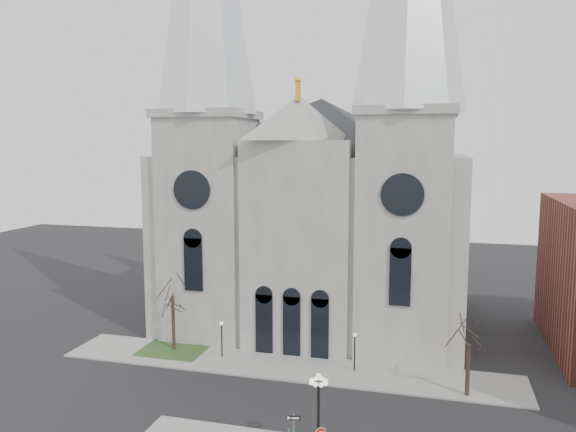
# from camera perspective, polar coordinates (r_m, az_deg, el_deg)

# --- Properties ---
(ground) EXTENTS (160.00, 160.00, 0.00)m
(ground) POSITION_cam_1_polar(r_m,az_deg,el_deg) (40.85, -4.72, -20.70)
(ground) COLOR black
(ground) RESTS_ON ground
(sidewalk_far) EXTENTS (40.00, 6.00, 0.14)m
(sidewalk_far) POSITION_cam_1_polar(r_m,az_deg,el_deg) (50.33, -0.35, -14.99)
(sidewalk_far) COLOR gray
(sidewalk_far) RESTS_ON ground
(grass_patch) EXTENTS (6.00, 5.00, 0.18)m
(grass_patch) POSITION_cam_1_polar(r_m,az_deg,el_deg) (54.91, -11.50, -13.17)
(grass_patch) COLOR #2B471E
(grass_patch) RESTS_ON ground
(cathedral) EXTENTS (33.00, 26.66, 54.00)m
(cathedral) POSITION_cam_1_polar(r_m,az_deg,el_deg) (58.08, 2.76, 6.63)
(cathedral) COLOR gray
(cathedral) RESTS_ON ground
(tree_left) EXTENTS (3.20, 3.20, 7.50)m
(tree_left) POSITION_cam_1_polar(r_m,az_deg,el_deg) (53.25, -11.65, -7.62)
(tree_left) COLOR black
(tree_left) RESTS_ON ground
(tree_right) EXTENTS (3.20, 3.20, 6.00)m
(tree_right) POSITION_cam_1_polar(r_m,az_deg,el_deg) (45.42, 17.92, -11.94)
(tree_right) COLOR black
(tree_right) RESTS_ON ground
(ped_lamp_left) EXTENTS (0.32, 0.32, 3.26)m
(ped_lamp_left) POSITION_cam_1_polar(r_m,az_deg,el_deg) (51.78, -6.75, -11.72)
(ped_lamp_left) COLOR black
(ped_lamp_left) RESTS_ON sidewalk_far
(ped_lamp_right) EXTENTS (0.32, 0.32, 3.26)m
(ped_lamp_right) POSITION_cam_1_polar(r_m,az_deg,el_deg) (48.83, 6.79, -12.91)
(ped_lamp_right) COLOR black
(ped_lamp_right) RESTS_ON sidewalk_far
(globe_lamp) EXTENTS (1.43, 1.43, 5.49)m
(globe_lamp) POSITION_cam_1_polar(r_m,az_deg,el_deg) (35.56, 3.11, -18.70)
(globe_lamp) COLOR black
(globe_lamp) RESTS_ON sidewalk_near
(one_way_sign) EXTENTS (0.87, 0.24, 2.03)m
(one_way_sign) POSITION_cam_1_polar(r_m,az_deg,el_deg) (38.02, 0.58, -20.34)
(one_way_sign) COLOR slate
(one_way_sign) RESTS_ON sidewalk_near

